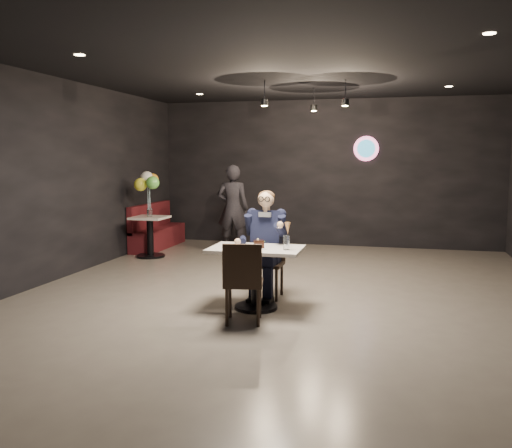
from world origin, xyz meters
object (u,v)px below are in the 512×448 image
(passerby, at_px, (233,208))
(booth_bench, at_px, (158,226))
(chair_far, at_px, (266,263))
(seated_man, at_px, (266,243))
(chair_near, at_px, (244,281))
(side_table, at_px, (150,237))
(sundae_glass, at_px, (286,243))
(balloon_vase, at_px, (150,213))
(main_table, at_px, (256,278))

(passerby, bearing_deg, booth_bench, -7.56)
(chair_far, distance_m, seated_man, 0.26)
(chair_far, distance_m, booth_bench, 4.48)
(chair_far, height_order, booth_bench, chair_far)
(chair_near, xyz_separation_m, side_table, (-2.73, 3.41, -0.08))
(sundae_glass, bearing_deg, chair_near, -127.44)
(chair_far, relative_size, side_table, 1.22)
(chair_near, xyz_separation_m, balloon_vase, (-2.73, 3.41, 0.36))
(booth_bench, bearing_deg, seated_man, -47.43)
(chair_near, bearing_deg, booth_bench, 113.45)
(chair_far, relative_size, sundae_glass, 5.50)
(seated_man, bearing_deg, chair_far, 180.00)
(sundae_glass, relative_size, balloon_vase, 1.13)
(chair_near, xyz_separation_m, booth_bench, (-3.03, 4.41, -0.01))
(chair_far, height_order, sundae_glass, chair_far)
(main_table, xyz_separation_m, balloon_vase, (-2.73, 2.85, 0.45))
(main_table, height_order, booth_bench, booth_bench)
(seated_man, height_order, passerby, passerby)
(main_table, bearing_deg, chair_far, 90.00)
(chair_near, bearing_deg, chair_far, 78.92)
(booth_bench, xyz_separation_m, balloon_vase, (0.30, -1.00, 0.38))
(balloon_vase, bearing_deg, sundae_glass, -43.06)
(chair_near, distance_m, seated_man, 1.14)
(balloon_vase, height_order, passerby, passerby)
(main_table, height_order, sundae_glass, sundae_glass)
(sundae_glass, bearing_deg, passerby, 115.13)
(sundae_glass, distance_m, passerby, 4.26)
(chair_far, xyz_separation_m, sundae_glass, (0.38, -0.61, 0.37))
(seated_man, distance_m, sundae_glass, 0.73)
(balloon_vase, bearing_deg, chair_near, -51.27)
(passerby, bearing_deg, side_table, 30.32)
(side_table, bearing_deg, chair_far, -40.10)
(seated_man, height_order, balloon_vase, seated_man)
(chair_near, height_order, booth_bench, chair_near)
(seated_man, height_order, sundae_glass, seated_man)
(main_table, bearing_deg, chair_near, -90.00)
(chair_near, height_order, balloon_vase, chair_near)
(chair_near, height_order, passerby, passerby)
(side_table, height_order, passerby, passerby)
(sundae_glass, xyz_separation_m, passerby, (-1.81, 3.86, 0.01))
(main_table, distance_m, seated_man, 0.65)
(chair_far, bearing_deg, chair_near, -90.00)
(booth_bench, bearing_deg, passerby, -1.84)
(main_table, height_order, side_table, side_table)
(sundae_glass, height_order, passerby, passerby)
(booth_bench, relative_size, passerby, 1.06)
(chair_far, xyz_separation_m, seated_man, (0.00, 0.00, 0.26))
(sundae_glass, xyz_separation_m, side_table, (-3.11, 2.91, -0.46))
(chair_far, xyz_separation_m, passerby, (-1.43, 3.25, 0.38))
(chair_far, height_order, passerby, passerby)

